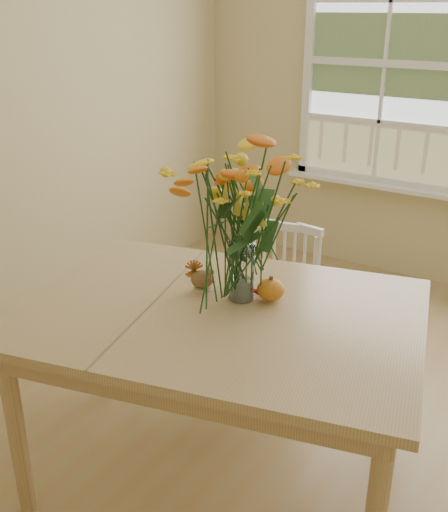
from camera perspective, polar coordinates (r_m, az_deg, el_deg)
The scene contains 7 objects.
floor at distance 2.94m, azimuth 7.71°, elevation -18.45°, with size 4.00×4.50×0.01m, color tan.
dining_table at distance 2.40m, azimuth -0.26°, elevation -7.05°, with size 1.76×1.44×0.82m.
windsor_chair at distance 3.18m, azimuth 5.12°, elevation -4.13°, with size 0.47×0.45×0.87m.
flower_vase at distance 2.30m, azimuth 1.76°, elevation 3.93°, with size 0.50×0.50×0.59m.
pumpkin at distance 2.41m, azimuth 4.47°, elevation -3.30°, with size 0.11×0.11×0.09m, color #C15A16.
turkey_figurine at distance 2.49m, azimuth -2.08°, elevation -2.22°, with size 0.12×0.12×0.12m.
dark_gourd at distance 2.46m, azimuth 1.94°, elevation -2.89°, with size 0.12×0.08×0.07m.
Camera 1 is at (0.88, -2.04, 1.93)m, focal length 42.00 mm.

